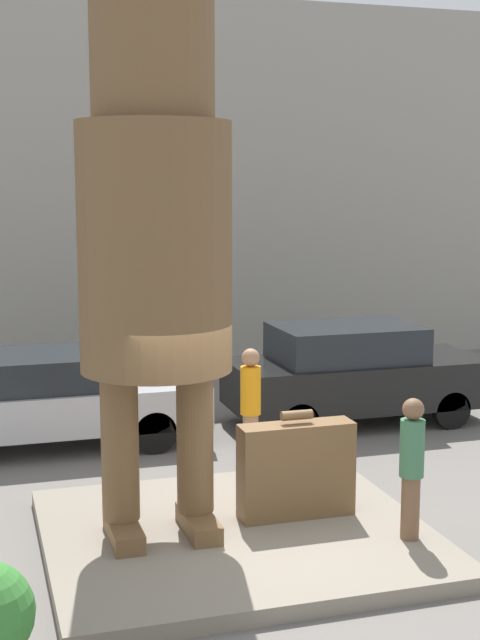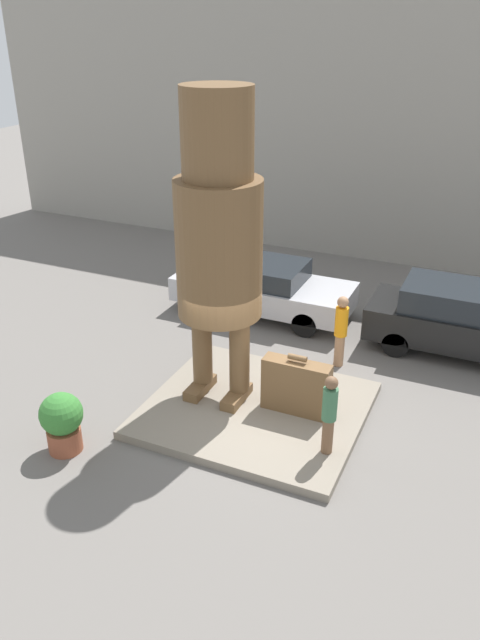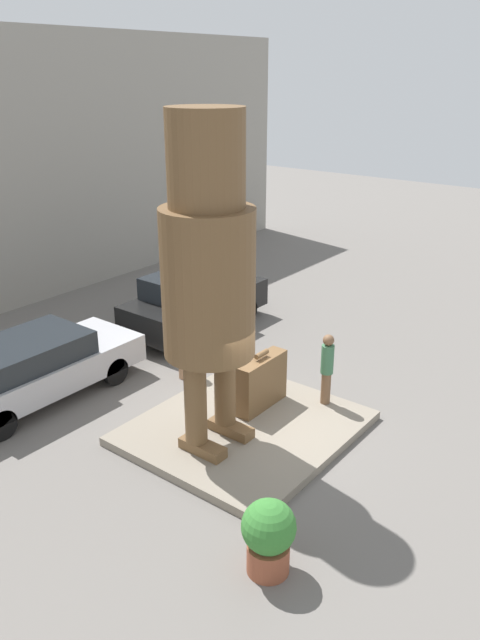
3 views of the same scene
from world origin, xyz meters
name	(u,v)px [view 3 (image 3 of 3)]	position (x,y,z in m)	size (l,w,h in m)	color
ground_plane	(245,431)	(0.00, 0.00, 0.00)	(60.00, 60.00, 0.00)	slate
pedestal	(245,428)	(0.00, 0.00, 0.09)	(4.19, 3.79, 0.17)	gray
statue_figure	(208,262)	(-0.84, 0.15, 3.68)	(1.62, 1.62, 5.99)	brown
giant_suitcase	(261,382)	(0.77, 0.17, 0.72)	(1.33, 0.37, 1.25)	brown
tourist	(327,366)	(1.71, -0.81, 1.02)	(0.26, 0.26, 1.55)	brown
parked_car_silver	(34,367)	(-1.72, 4.39, 0.77)	(4.69, 1.83, 1.44)	#B7B7BC
parked_car_black	(194,300)	(3.32, 4.27, 0.86)	(4.27, 1.77, 1.66)	black
planter_pot	(269,535)	(-2.73, -2.50, 0.64)	(0.78, 0.78, 1.17)	brown
worker_hivis	(182,341)	(0.97, 2.54, 0.93)	(0.29, 0.29, 1.70)	#A87A56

